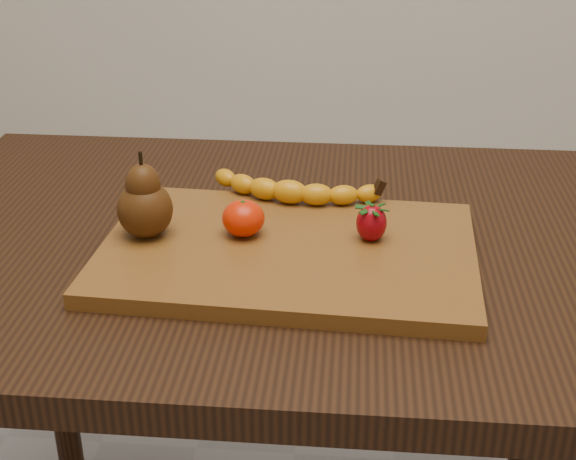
# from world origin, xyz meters

# --- Properties ---
(table) EXTENTS (1.00, 0.70, 0.76)m
(table) POSITION_xyz_m (0.00, 0.00, 0.66)
(table) COLOR black
(table) RESTS_ON ground
(cutting_board) EXTENTS (0.46, 0.32, 0.02)m
(cutting_board) POSITION_xyz_m (0.03, -0.06, 0.77)
(cutting_board) COLOR brown
(cutting_board) RESTS_ON table
(banana) EXTENTS (0.21, 0.09, 0.03)m
(banana) POSITION_xyz_m (0.02, 0.06, 0.80)
(banana) COLOR orange
(banana) RESTS_ON cutting_board
(pear) EXTENTS (0.08, 0.08, 0.11)m
(pear) POSITION_xyz_m (-0.15, -0.05, 0.83)
(pear) COLOR #43240A
(pear) RESTS_ON cutting_board
(mandarin) EXTENTS (0.07, 0.07, 0.04)m
(mandarin) POSITION_xyz_m (-0.03, -0.04, 0.80)
(mandarin) COLOR red
(mandarin) RESTS_ON cutting_board
(strawberry) EXTENTS (0.05, 0.05, 0.05)m
(strawberry) POSITION_xyz_m (0.13, -0.04, 0.80)
(strawberry) COLOR #94040D
(strawberry) RESTS_ON cutting_board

